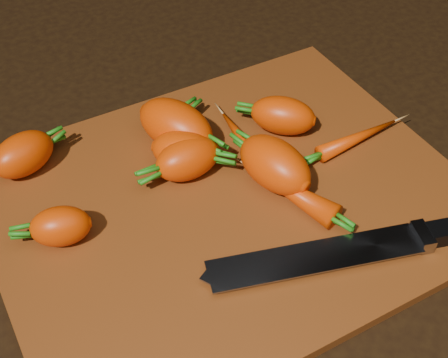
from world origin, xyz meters
TOP-DOWN VIEW (x-y plane):
  - ground at (0.00, 0.00)m, footprint 2.00×2.00m
  - cutting_board at (0.00, 0.00)m, footprint 0.50×0.40m
  - carrot_0 at (-0.18, 0.15)m, footprint 0.08×0.07m
  - carrot_1 at (-0.18, 0.03)m, footprint 0.07×0.06m
  - carrot_2 at (-0.01, 0.10)m, footprint 0.09×0.11m
  - carrot_3 at (0.05, -0.01)m, footprint 0.07×0.10m
  - carrot_4 at (-0.02, 0.05)m, footprint 0.08×0.05m
  - carrot_5 at (-0.01, 0.12)m, footprint 0.07×0.07m
  - carrot_6 at (0.11, 0.07)m, footprint 0.09×0.09m
  - carrot_7 at (0.05, 0.06)m, footprint 0.03×0.11m
  - carrot_8 at (0.18, 0.00)m, footprint 0.11×0.03m
  - carrot_9 at (0.06, -0.04)m, footprint 0.06×0.11m
  - carrot_10 at (-0.02, 0.07)m, footprint 0.09×0.08m
  - knife at (0.05, -0.13)m, footprint 0.34×0.12m

SIDE VIEW (x-z plane):
  - ground at x=0.00m, z-range -0.01..0.00m
  - cutting_board at x=0.00m, z-range 0.00..0.01m
  - knife at x=0.05m, z-range 0.01..0.03m
  - carrot_8 at x=0.18m, z-range 0.01..0.03m
  - carrot_7 at x=0.05m, z-range 0.01..0.03m
  - carrot_9 at x=0.06m, z-range 0.01..0.04m
  - carrot_5 at x=-0.01m, z-range 0.01..0.05m
  - carrot_1 at x=-0.18m, z-range 0.01..0.05m
  - carrot_6 at x=0.11m, z-range 0.01..0.06m
  - carrot_4 at x=-0.02m, z-range 0.01..0.06m
  - carrot_0 at x=-0.18m, z-range 0.01..0.06m
  - carrot_10 at x=-0.02m, z-range 0.01..0.06m
  - carrot_3 at x=0.05m, z-range 0.01..0.07m
  - carrot_2 at x=-0.01m, z-range 0.01..0.07m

